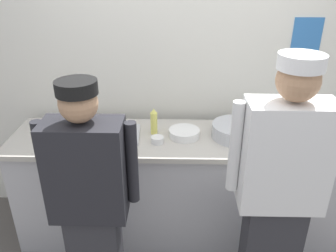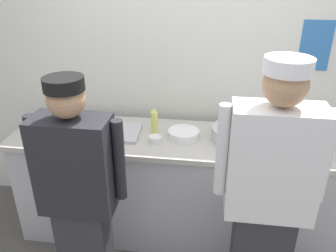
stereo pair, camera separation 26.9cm
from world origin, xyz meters
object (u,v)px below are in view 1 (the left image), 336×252
(chef_center, at_px, (279,189))
(sheet_tray, at_px, (108,135))
(plate_stack_rear, at_px, (184,133))
(ramekin_green_sauce, at_px, (157,140))
(mixing_bowl_steel, at_px, (237,131))
(chef_near_left, at_px, (90,201))
(plate_stack_front, at_px, (286,128))
(squeeze_bottle_primary, at_px, (70,124))
(squeeze_bottle_spare, at_px, (306,141))
(deli_cup, at_px, (314,135))
(ramekin_yellow_sauce, at_px, (63,124))
(squeeze_bottle_secondary, at_px, (154,122))

(chef_center, distance_m, sheet_tray, 1.34)
(plate_stack_rear, bearing_deg, ramekin_green_sauce, -152.52)
(mixing_bowl_steel, distance_m, ramekin_green_sauce, 0.63)
(chef_near_left, distance_m, plate_stack_front, 1.61)
(plate_stack_front, bearing_deg, chef_center, -108.11)
(squeeze_bottle_primary, bearing_deg, chef_near_left, -66.84)
(squeeze_bottle_spare, bearing_deg, sheet_tray, 171.92)
(plate_stack_rear, xyz_separation_m, mixing_bowl_steel, (0.41, 0.01, 0.02))
(chef_near_left, xyz_separation_m, deli_cup, (1.57, 0.69, 0.11))
(sheet_tray, xyz_separation_m, ramekin_yellow_sauce, (-0.41, 0.18, 0.01))
(mixing_bowl_steel, bearing_deg, chef_near_left, -143.42)
(chef_near_left, height_order, ramekin_yellow_sauce, chef_near_left)
(mixing_bowl_steel, relative_size, ramekin_yellow_sauce, 4.09)
(sheet_tray, xyz_separation_m, ramekin_green_sauce, (0.39, -0.10, 0.02))
(squeeze_bottle_secondary, height_order, ramekin_green_sauce, squeeze_bottle_secondary)
(plate_stack_front, bearing_deg, mixing_bowl_steel, -170.13)
(plate_stack_front, bearing_deg, ramekin_green_sauce, -169.81)
(ramekin_green_sauce, bearing_deg, mixing_bowl_steel, 10.40)
(ramekin_green_sauce, bearing_deg, sheet_tray, 166.23)
(mixing_bowl_steel, height_order, squeeze_bottle_secondary, squeeze_bottle_secondary)
(sheet_tray, xyz_separation_m, squeeze_bottle_primary, (-0.30, 0.03, 0.07))
(ramekin_yellow_sauce, bearing_deg, plate_stack_front, -2.92)
(chef_center, bearing_deg, plate_stack_rear, 128.95)
(ramekin_yellow_sauce, bearing_deg, deli_cup, -5.88)
(plate_stack_front, xyz_separation_m, squeeze_bottle_spare, (0.05, -0.29, 0.04))
(plate_stack_front, xyz_separation_m, squeeze_bottle_primary, (-1.71, -0.05, 0.04))
(mixing_bowl_steel, bearing_deg, plate_stack_rear, -179.17)
(sheet_tray, bearing_deg, deli_cup, -0.95)
(plate_stack_front, distance_m, plate_stack_rear, 0.81)
(ramekin_green_sauce, bearing_deg, plate_stack_rear, 27.48)
(squeeze_bottle_spare, bearing_deg, ramekin_green_sauce, 174.05)
(chef_near_left, height_order, deli_cup, chef_near_left)
(chef_near_left, xyz_separation_m, plate_stack_rear, (0.58, 0.73, 0.10))
(plate_stack_front, xyz_separation_m, ramekin_green_sauce, (-1.01, -0.18, -0.02))
(plate_stack_rear, relative_size, squeeze_bottle_spare, 1.34)
(chef_center, relative_size, squeeze_bottle_secondary, 8.29)
(plate_stack_rear, distance_m, ramekin_yellow_sauce, 1.02)
(squeeze_bottle_spare, bearing_deg, ramekin_yellow_sauce, 168.32)
(sheet_tray, bearing_deg, chef_near_left, -88.75)
(ramekin_green_sauce, xyz_separation_m, deli_cup, (1.20, 0.07, 0.02))
(chef_center, xyz_separation_m, ramekin_yellow_sauce, (-1.56, 0.86, 0.01))
(chef_near_left, distance_m, squeeze_bottle_primary, 0.83)
(plate_stack_rear, relative_size, ramekin_yellow_sauce, 2.55)
(squeeze_bottle_secondary, distance_m, ramekin_yellow_sauce, 0.78)
(chef_center, height_order, plate_stack_rear, chef_center)
(plate_stack_front, bearing_deg, squeeze_bottle_spare, -79.88)
(chef_near_left, xyz_separation_m, squeeze_bottle_primary, (-0.32, 0.75, 0.15))
(squeeze_bottle_primary, height_order, deli_cup, squeeze_bottle_primary)
(squeeze_bottle_spare, distance_m, deli_cup, 0.23)
(chef_near_left, bearing_deg, deli_cup, 23.75)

